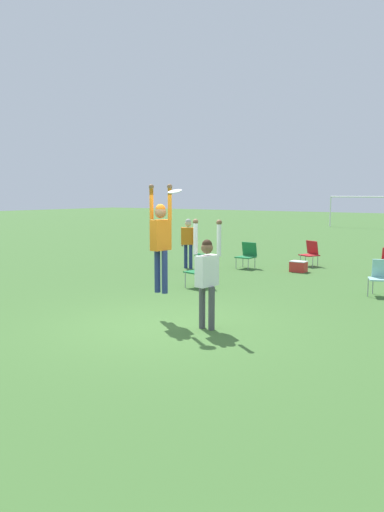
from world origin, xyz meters
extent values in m
plane|color=#3D662D|center=(0.00, 0.00, 0.00)|extent=(120.00, 120.00, 0.00)
cylinder|color=navy|center=(-0.49, 0.32, 0.96)|extent=(0.12, 0.12, 0.87)
cylinder|color=navy|center=(-0.30, 0.32, 0.96)|extent=(0.12, 0.12, 0.87)
cube|color=orange|center=(-0.39, 0.32, 1.70)|extent=(0.24, 0.44, 0.61)
sphere|color=#9E704C|center=(-0.39, 0.32, 2.16)|extent=(0.23, 0.23, 0.23)
sphere|color=orange|center=(-0.39, 0.32, 2.22)|extent=(0.20, 0.20, 0.20)
cylinder|color=orange|center=(-0.63, 0.32, 2.33)|extent=(0.08, 0.08, 0.65)
sphere|color=#9E704C|center=(-0.63, 0.32, 2.66)|extent=(0.10, 0.10, 0.10)
cylinder|color=orange|center=(-0.16, 0.32, 2.33)|extent=(0.08, 0.08, 0.65)
sphere|color=#9E704C|center=(-0.16, 0.32, 2.66)|extent=(0.10, 0.10, 0.10)
cylinder|color=#4C4C51|center=(0.70, 0.19, 0.41)|extent=(0.12, 0.12, 0.82)
cylinder|color=#4C4C51|center=(0.91, 0.19, 0.41)|extent=(0.12, 0.12, 0.82)
cube|color=white|center=(0.80, 0.19, 1.11)|extent=(0.25, 0.49, 0.58)
sphere|color=brown|center=(0.80, 0.19, 1.53)|extent=(0.22, 0.22, 0.22)
sphere|color=black|center=(0.80, 0.19, 1.59)|extent=(0.19, 0.19, 0.19)
cylinder|color=white|center=(0.54, 0.19, 1.70)|extent=(0.08, 0.08, 0.61)
sphere|color=brown|center=(0.54, 0.19, 2.01)|extent=(0.10, 0.10, 0.10)
cylinder|color=white|center=(1.06, 0.19, 1.70)|extent=(0.08, 0.08, 0.61)
sphere|color=brown|center=(1.06, 0.19, 2.01)|extent=(0.10, 0.10, 0.10)
cylinder|color=white|center=(0.06, 0.20, 2.57)|extent=(0.28, 0.27, 0.09)
cylinder|color=gray|center=(1.73, 8.40, 0.22)|extent=(0.02, 0.02, 0.44)
cylinder|color=gray|center=(1.73, 8.87, 0.22)|extent=(0.02, 0.02, 0.44)
cylinder|color=gray|center=(-2.60, 7.07, 0.20)|extent=(0.02, 0.02, 0.40)
cylinder|color=gray|center=(-2.13, 7.07, 0.20)|extent=(0.02, 0.02, 0.40)
cylinder|color=gray|center=(-2.60, 7.54, 0.20)|extent=(0.02, 0.02, 0.40)
cylinder|color=gray|center=(-2.13, 7.54, 0.20)|extent=(0.02, 0.02, 0.40)
cube|color=#1E753D|center=(-2.36, 7.31, 0.39)|extent=(0.57, 0.57, 0.04)
cube|color=#1E753D|center=(-2.36, 7.57, 0.64)|extent=(0.56, 0.14, 0.47)
cylinder|color=gray|center=(2.40, 4.97, 0.22)|extent=(0.02, 0.02, 0.44)
cylinder|color=gray|center=(2.40, 5.38, 0.22)|extent=(0.02, 0.02, 0.44)
cube|color=#8CC6C1|center=(2.60, 5.18, 0.42)|extent=(0.64, 0.64, 0.04)
cube|color=#8CC6C1|center=(2.60, 5.40, 0.67)|extent=(0.50, 0.30, 0.46)
cylinder|color=gray|center=(-1.03, 8.83, 0.20)|extent=(0.02, 0.02, 0.41)
cylinder|color=gray|center=(-0.58, 8.83, 0.20)|extent=(0.02, 0.02, 0.41)
cylinder|color=gray|center=(-1.03, 9.28, 0.20)|extent=(0.02, 0.02, 0.41)
cylinder|color=gray|center=(-0.58, 9.28, 0.20)|extent=(0.02, 0.02, 0.41)
cube|color=#B21E23|center=(-0.81, 9.06, 0.39)|extent=(0.72, 0.72, 0.04)
cube|color=#B21E23|center=(-0.81, 9.31, 0.64)|extent=(0.53, 0.34, 0.47)
cylinder|color=gray|center=(-1.97, 3.31, 0.22)|extent=(0.02, 0.02, 0.44)
cylinder|color=gray|center=(-1.51, 3.31, 0.22)|extent=(0.02, 0.02, 0.44)
cylinder|color=gray|center=(-1.97, 3.77, 0.22)|extent=(0.02, 0.02, 0.44)
cylinder|color=gray|center=(-1.51, 3.77, 0.22)|extent=(0.02, 0.02, 0.44)
cube|color=#1E753D|center=(-1.74, 3.54, 0.42)|extent=(0.64, 0.64, 0.04)
cube|color=#1E753D|center=(-1.74, 3.79, 0.67)|extent=(0.55, 0.22, 0.46)
cylinder|color=navy|center=(-4.07, 6.20, 0.41)|extent=(0.12, 0.12, 0.81)
cylinder|color=navy|center=(-3.86, 6.20, 0.41)|extent=(0.12, 0.12, 0.81)
cube|color=orange|center=(-3.96, 6.20, 1.10)|extent=(0.49, 0.43, 0.58)
sphere|color=beige|center=(-3.96, 6.20, 1.53)|extent=(0.22, 0.22, 0.22)
sphere|color=#B7B2AD|center=(-3.96, 6.20, 1.59)|extent=(0.19, 0.19, 0.19)
cylinder|color=orange|center=(-4.22, 6.20, 1.09)|extent=(0.08, 0.08, 0.61)
sphere|color=beige|center=(-4.22, 6.20, 0.78)|extent=(0.10, 0.10, 0.10)
cylinder|color=orange|center=(-3.71, 6.20, 1.09)|extent=(0.08, 0.08, 0.61)
sphere|color=beige|center=(-3.71, 6.20, 0.78)|extent=(0.10, 0.10, 0.10)
cube|color=red|center=(-0.60, 7.65, 0.17)|extent=(0.50, 0.36, 0.33)
cube|color=silver|center=(-0.60, 7.65, 0.34)|extent=(0.51, 0.37, 0.02)
cylinder|color=white|center=(-7.80, 30.28, 1.15)|extent=(0.10, 0.10, 2.30)
cylinder|color=white|center=(-4.30, 30.28, 2.30)|extent=(7.00, 0.10, 0.10)
camera|label=1|loc=(5.86, -7.39, 2.52)|focal=35.00mm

